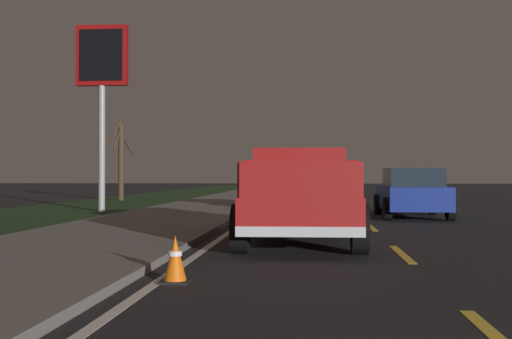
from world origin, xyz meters
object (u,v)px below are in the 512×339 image
at_px(bare_tree_far, 121,158).
at_px(traffic_cone_near, 175,260).
at_px(sedan_tan, 300,189).
at_px(pickup_truck, 299,196).
at_px(sedan_blue, 412,192).
at_px(gas_price_sign, 102,72).

xyz_separation_m(bare_tree_far, traffic_cone_near, (-24.40, -8.24, -1.91)).
bearing_deg(sedan_tan, pickup_truck, -179.08).
distance_m(pickup_truck, sedan_blue, 8.08).
distance_m(pickup_truck, traffic_cone_near, 5.32).
bearing_deg(gas_price_sign, traffic_cone_near, -157.98).
height_order(gas_price_sign, bare_tree_far, gas_price_sign).
height_order(pickup_truck, sedan_tan, pickup_truck).
bearing_deg(bare_tree_far, gas_price_sign, -166.69).
distance_m(pickup_truck, gas_price_sign, 12.78).
bearing_deg(traffic_cone_near, pickup_truck, -15.53).
xyz_separation_m(pickup_truck, traffic_cone_near, (-5.09, 1.42, -0.63)).
bearing_deg(traffic_cone_near, sedan_blue, -21.03).
distance_m(pickup_truck, bare_tree_far, 21.62).
height_order(sedan_tan, traffic_cone_near, sedan_tan).
relative_size(gas_price_sign, traffic_cone_near, 11.68).
xyz_separation_m(sedan_blue, bare_tree_far, (11.96, 13.02, 1.41)).
bearing_deg(sedan_blue, pickup_truck, 155.38).
xyz_separation_m(sedan_tan, bare_tree_far, (8.36, 9.47, 1.41)).
xyz_separation_m(pickup_truck, gas_price_sign, (9.58, 7.35, 4.17)).
height_order(gas_price_sign, traffic_cone_near, gas_price_sign).
bearing_deg(bare_tree_far, pickup_truck, -153.44).
xyz_separation_m(pickup_truck, bare_tree_far, (19.31, 9.65, 1.29)).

